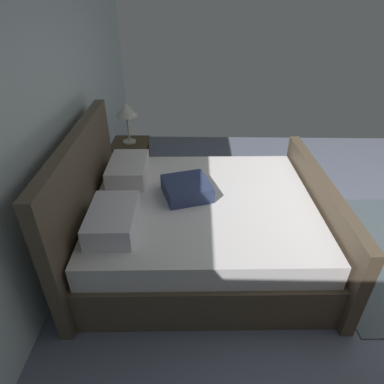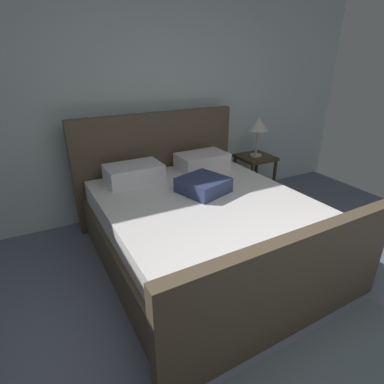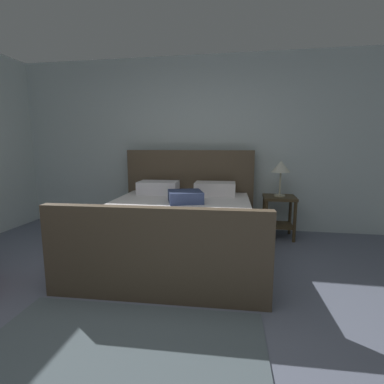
{
  "view_description": "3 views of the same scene",
  "coord_description": "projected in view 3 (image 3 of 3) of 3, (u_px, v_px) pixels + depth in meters",
  "views": [
    {
      "loc": [
        -2.5,
        1.76,
        2.28
      ],
      "look_at": [
        0.04,
        1.81,
        0.66
      ],
      "focal_mm": 30.86,
      "sensor_mm": 36.0,
      "label": 1
    },
    {
      "loc": [
        -1.29,
        -0.47,
        1.8
      ],
      "look_at": [
        -0.09,
        1.83,
        0.66
      ],
      "focal_mm": 28.73,
      "sensor_mm": 36.0,
      "label": 2
    },
    {
      "loc": [
        0.69,
        -1.54,
        1.31
      ],
      "look_at": [
        0.16,
        1.64,
        0.79
      ],
      "focal_mm": 26.88,
      "sensor_mm": 36.0,
      "label": 3
    }
  ],
  "objects": [
    {
      "name": "table_lamp_right",
      "position": [
        281.0,
        168.0,
        4.0
      ],
      "size": [
        0.26,
        0.26,
        0.5
      ],
      "color": "#B7B293",
      "rests_on": "nightstand_right"
    },
    {
      "name": "wall_back",
      "position": [
        196.0,
        144.0,
        4.55
      ],
      "size": [
        5.83,
        0.12,
        2.65
      ],
      "primitive_type": "cube",
      "color": "silver",
      "rests_on": "ground"
    },
    {
      "name": "ground_plane",
      "position": [
        124.0,
        355.0,
        1.82
      ],
      "size": [
        5.71,
        5.93,
        0.02
      ],
      "primitive_type": "cube",
      "color": "slate"
    },
    {
      "name": "nightstand_right",
      "position": [
        279.0,
        210.0,
        4.09
      ],
      "size": [
        0.44,
        0.44,
        0.6
      ],
      "color": "#3F321D",
      "rests_on": "ground"
    },
    {
      "name": "area_rug",
      "position": [
        113.0,
        364.0,
        1.73
      ],
      "size": [
        1.91,
        1.35,
        0.01
      ],
      "primitive_type": "cube",
      "rotation": [
        0.0,
        0.0,
        0.03
      ],
      "color": "#4F5C62",
      "rests_on": "ground"
    },
    {
      "name": "bed",
      "position": [
        178.0,
        225.0,
        3.48
      ],
      "size": [
        2.0,
        2.28,
        1.24
      ],
      "color": "brown",
      "rests_on": "ground"
    }
  ]
}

